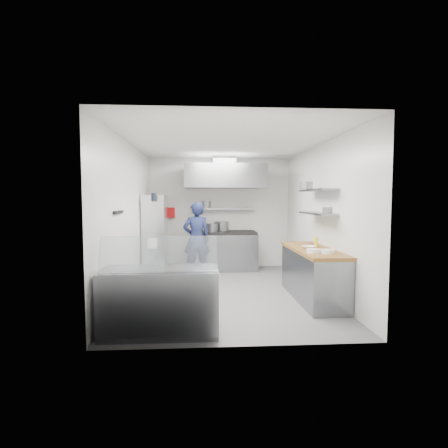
{
  "coord_description": "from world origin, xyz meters",
  "views": [
    {
      "loc": [
        -0.46,
        -6.52,
        1.75
      ],
      "look_at": [
        0.0,
        0.6,
        1.25
      ],
      "focal_mm": 28.0,
      "sensor_mm": 36.0,
      "label": 1
    }
  ],
  "objects": [
    {
      "name": "wall_shelf_upper",
      "position": [
        1.64,
        -0.3,
        1.92
      ],
      "size": [
        0.3,
        1.3,
        0.04
      ],
      "primitive_type": "cube",
      "color": "gray",
      "rests_on": "wall_right"
    },
    {
      "name": "wall_back",
      "position": [
        0.0,
        2.5,
        1.4
      ],
      "size": [
        3.6,
        2.8,
        0.02
      ],
      "primitive_type": "cube",
      "rotation": [
        1.57,
        0.0,
        0.0
      ],
      "color": "white",
      "rests_on": "floor"
    },
    {
      "name": "wire_rack",
      "position": [
        -1.53,
        1.59,
        0.93
      ],
      "size": [
        0.5,
        0.9,
        1.85
      ],
      "primitive_type": "cube",
      "color": "silver",
      "rests_on": "floor"
    },
    {
      "name": "mixing_bowl",
      "position": [
        1.38,
        -0.67,
        0.93
      ],
      "size": [
        0.29,
        0.29,
        0.06
      ],
      "primitive_type": "imported",
      "rotation": [
        0.0,
        0.0,
        0.32
      ],
      "color": "white",
      "rests_on": "prep_counter_top"
    },
    {
      "name": "plate_stack_b",
      "position": [
        1.33,
        -1.08,
        0.93
      ],
      "size": [
        0.22,
        0.22,
        0.06
      ],
      "primitive_type": "cylinder",
      "color": "white",
      "rests_on": "prep_counter_top"
    },
    {
      "name": "stock_pot_mid",
      "position": [
        0.05,
        2.29,
        1.08
      ],
      "size": [
        0.36,
        0.36,
        0.24
      ],
      "primitive_type": "cylinder",
      "color": "slate",
      "rests_on": "cooktop"
    },
    {
      "name": "plate_stack_a",
      "position": [
        1.53,
        -1.17,
        0.93
      ],
      "size": [
        0.22,
        0.22,
        0.06
      ],
      "primitive_type": "cylinder",
      "color": "white",
      "rests_on": "prep_counter_top"
    },
    {
      "name": "stock_pot_left",
      "position": [
        -0.21,
        2.01,
        1.06
      ],
      "size": [
        0.31,
        0.31,
        0.2
      ],
      "primitive_type": "cylinder",
      "color": "slate",
      "rests_on": "cooktop"
    },
    {
      "name": "floor",
      "position": [
        0.0,
        0.0,
        0.0
      ],
      "size": [
        5.0,
        5.0,
        0.0
      ],
      "primitive_type": "plane",
      "color": "#57575A",
      "rests_on": "ground"
    },
    {
      "name": "rack_bin_b",
      "position": [
        -1.53,
        1.33,
        1.3
      ],
      "size": [
        0.12,
        0.16,
        0.14
      ],
      "primitive_type": "cube",
      "color": "yellow",
      "rests_on": "wire_rack"
    },
    {
      "name": "wall_right",
      "position": [
        1.8,
        0.0,
        1.4
      ],
      "size": [
        2.8,
        5.0,
        0.02
      ],
      "primitive_type": "cube",
      "rotation": [
        1.57,
        0.0,
        -1.57
      ],
      "color": "white",
      "rests_on": "floor"
    },
    {
      "name": "rack_bin_a",
      "position": [
        -1.53,
        1.09,
        0.8
      ],
      "size": [
        0.17,
        0.21,
        0.19
      ],
      "primitive_type": "cube",
      "color": "white",
      "rests_on": "wire_rack"
    },
    {
      "name": "wall_left",
      "position": [
        -1.8,
        0.0,
        1.4
      ],
      "size": [
        2.8,
        5.0,
        0.02
      ],
      "primitive_type": "cube",
      "rotation": [
        1.57,
        0.0,
        1.57
      ],
      "color": "white",
      "rests_on": "floor"
    },
    {
      "name": "over_range_shelf",
      "position": [
        0.1,
        2.34,
        1.52
      ],
      "size": [
        1.6,
        0.3,
        0.04
      ],
      "primitive_type": "cube",
      "color": "gray",
      "rests_on": "wall_back"
    },
    {
      "name": "wall_shelf_lower",
      "position": [
        1.64,
        -0.3,
        1.5
      ],
      "size": [
        0.3,
        1.3,
        0.04
      ],
      "primitive_type": "cube",
      "color": "gray",
      "rests_on": "wall_right"
    },
    {
      "name": "chef",
      "position": [
        -0.58,
        1.45,
        0.85
      ],
      "size": [
        0.67,
        0.48,
        1.7
      ],
      "primitive_type": "imported",
      "rotation": [
        0.0,
        0.0,
        3.27
      ],
      "color": "#151C3F",
      "rests_on": "floor"
    },
    {
      "name": "rack_jar",
      "position": [
        -1.48,
        1.05,
        1.8
      ],
      "size": [
        0.11,
        0.11,
        0.18
      ],
      "primitive_type": "cylinder",
      "color": "black",
      "rests_on": "wire_rack"
    },
    {
      "name": "wall_front",
      "position": [
        0.0,
        -2.5,
        1.4
      ],
      "size": [
        3.6,
        2.8,
        0.02
      ],
      "primitive_type": "cube",
      "rotation": [
        -1.57,
        0.0,
        0.0
      ],
      "color": "white",
      "rests_on": "floor"
    },
    {
      "name": "shelf_pot_c",
      "position": [
        1.76,
        -0.54,
        1.57
      ],
      "size": [
        0.19,
        0.19,
        0.1
      ],
      "primitive_type": "cylinder",
      "color": "slate",
      "rests_on": "wall_shelf_lower"
    },
    {
      "name": "hood_duct",
      "position": [
        0.1,
        2.15,
        2.68
      ],
      "size": [
        0.55,
        0.55,
        0.24
      ],
      "primitive_type": "cube",
      "color": "slate",
      "rests_on": "extractor_hood"
    },
    {
      "name": "shelf_pot_d",
      "position": [
        1.48,
        -0.15,
        2.01
      ],
      "size": [
        0.24,
        0.24,
        0.14
      ],
      "primitive_type": "cylinder",
      "color": "slate",
      "rests_on": "wall_shelf_upper"
    },
    {
      "name": "squeeze_bottle",
      "position": [
        1.58,
        -0.45,
        0.99
      ],
      "size": [
        0.07,
        0.07,
        0.18
      ],
      "primitive_type": "cylinder",
      "color": "yellow",
      "rests_on": "prep_counter_top"
    },
    {
      "name": "red_firebox",
      "position": [
        -1.25,
        2.44,
        1.42
      ],
      "size": [
        0.22,
        0.1,
        0.26
      ],
      "primitive_type": "cube",
      "color": "red",
      "rests_on": "wall_back"
    },
    {
      "name": "shelf_pot_a",
      "position": [
        -0.34,
        2.55,
        1.63
      ],
      "size": [
        0.26,
        0.26,
        0.18
      ],
      "primitive_type": "cylinder",
      "color": "slate",
      "rests_on": "over_range_shelf"
    },
    {
      "name": "copper_pan",
      "position": [
        1.57,
        -0.37,
        0.93
      ],
      "size": [
        0.15,
        0.15,
        0.06
      ],
      "primitive_type": "cylinder",
      "color": "#C45E37",
      "rests_on": "prep_counter_top"
    },
    {
      "name": "gas_range",
      "position": [
        0.1,
        2.1,
        0.45
      ],
      "size": [
        1.6,
        0.8,
        0.9
      ],
      "primitive_type": "cube",
      "color": "gray",
      "rests_on": "floor"
    },
    {
      "name": "prep_counter_base",
      "position": [
        1.48,
        -0.6,
        0.42
      ],
      "size": [
        0.62,
        2.0,
        0.84
      ],
      "primitive_type": "cube",
      "color": "gray",
      "rests_on": "floor"
    },
    {
      "name": "cooktop",
      "position": [
        0.1,
        2.1,
        0.93
      ],
      "size": [
        1.57,
        0.78,
        0.06
      ],
      "primitive_type": "cube",
      "color": "black",
      "rests_on": "gas_range"
    },
    {
      "name": "ceiling",
      "position": [
        0.0,
        0.0,
        2.8
      ],
      "size": [
        5.0,
        5.0,
        0.0
      ],
      "primitive_type": "plane",
      "rotation": [
        3.14,
        0.0,
        0.0
      ],
      "color": "silver",
      "rests_on": "wall_back"
    },
    {
      "name": "extractor_hood",
      "position": [
        0.1,
        1.93,
        2.3
      ],
      "size": [
        1.9,
        1.15,
        0.55
      ],
      "primitive_type": "cube",
      "color": "gray",
      "rests_on": "wall_back"
    },
    {
      "name": "display_glass",
      "position": [
        -1.0,
        -2.12,
        1.07
      ],
      "size": [
        1.47,
        0.19,
        0.42
      ],
      "primitive_type": "cube",
      "rotation": [
        -0.38,
        0.0,
        0.0
      ],
      "color": "silver",
      "rests_on": "display_case"
    },
    {
      "name": "knife_strip",
      "position": [
        -1.78,
        -0.9,
        1.55
      ],
      "size": [
        0.04,
        0.55,
        0.05
      ],
      "primitive_type": "cube",
      "color": "black",
      "rests_on": "wall_left"
    },
    {
      "name": "display_case",
      "position": [
        -1.0,
        -2.0,
        0.42
      ],
      "size": [
        1.5,
        0.7,
        0.85
      ],
      "primitive_type": "cube",
      "color": "gray",
      "rests_on": "floor"
    },
    {
      "name": "prep_counter_top",
      "position": [
        1.48,
        -0.6,
        0.87
      ],
      "size": [
        0.65,
        2.04,
        0.06
      ],
      "primitive_type": "cube",
      "color": "brown",
      "rests_on": "prep_counter_base"
    }
  ]
}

